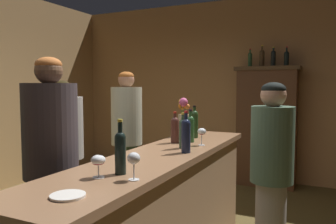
# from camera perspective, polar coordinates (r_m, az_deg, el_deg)

# --- Properties ---
(wall_back) EXTENTS (5.65, 0.12, 2.97)m
(wall_back) POSITION_cam_1_polar(r_m,az_deg,el_deg) (5.89, 9.62, 3.76)
(wall_back) COLOR tan
(wall_back) RESTS_ON ground
(bar_counter) EXTENTS (0.58, 2.75, 1.03)m
(bar_counter) POSITION_cam_1_polar(r_m,az_deg,el_deg) (2.74, -1.30, -17.52)
(bar_counter) COLOR #926E4C
(bar_counter) RESTS_ON ground
(display_cabinet) EXTENTS (0.95, 0.44, 1.84)m
(display_cabinet) POSITION_cam_1_polar(r_m,az_deg,el_deg) (5.46, 16.27, -1.98)
(display_cabinet) COLOR #502F1C
(display_cabinet) RESTS_ON ground
(wine_bottle_malbec) EXTENTS (0.07, 0.07, 0.30)m
(wine_bottle_malbec) POSITION_cam_1_polar(r_m,az_deg,el_deg) (3.11, 3.77, -2.61)
(wine_bottle_malbec) COLOR #244C26
(wine_bottle_malbec) RESTS_ON bar_counter
(wine_bottle_pinot) EXTENTS (0.07, 0.07, 0.32)m
(wine_bottle_pinot) POSITION_cam_1_polar(r_m,az_deg,el_deg) (2.00, -8.03, -6.38)
(wine_bottle_pinot) COLOR black
(wine_bottle_pinot) RESTS_ON bar_counter
(wine_bottle_riesling) EXTENTS (0.08, 0.08, 0.28)m
(wine_bottle_riesling) POSITION_cam_1_polar(r_m,az_deg,el_deg) (3.07, 1.17, -2.78)
(wine_bottle_riesling) COLOR #4A2620
(wine_bottle_riesling) RESTS_ON bar_counter
(wine_bottle_chardonnay) EXTENTS (0.07, 0.07, 0.32)m
(wine_bottle_chardonnay) POSITION_cam_1_polar(r_m,az_deg,el_deg) (2.61, 3.03, -3.70)
(wine_bottle_chardonnay) COLOR #1A223E
(wine_bottle_chardonnay) RESTS_ON bar_counter
(wine_bottle_rose) EXTENTS (0.07, 0.07, 0.29)m
(wine_bottle_rose) POSITION_cam_1_polar(r_m,az_deg,el_deg) (2.80, 2.54, -3.35)
(wine_bottle_rose) COLOR #2E4835
(wine_bottle_rose) RESTS_ON bar_counter
(wine_bottle_syrah) EXTENTS (0.07, 0.07, 0.32)m
(wine_bottle_syrah) POSITION_cam_1_polar(r_m,az_deg,el_deg) (3.36, 4.46, -1.80)
(wine_bottle_syrah) COLOR #1E3719
(wine_bottle_syrah) RESTS_ON bar_counter
(wine_glass_front) EXTENTS (0.08, 0.08, 0.13)m
(wine_glass_front) POSITION_cam_1_polar(r_m,az_deg,el_deg) (1.95, -11.65, -8.13)
(wine_glass_front) COLOR white
(wine_glass_front) RESTS_ON bar_counter
(wine_glass_mid) EXTENTS (0.07, 0.07, 0.15)m
(wine_glass_mid) POSITION_cam_1_polar(r_m,az_deg,el_deg) (2.94, 5.69, -3.43)
(wine_glass_mid) COLOR white
(wine_glass_mid) RESTS_ON bar_counter
(wine_glass_rear) EXTENTS (0.07, 0.07, 0.15)m
(wine_glass_rear) POSITION_cam_1_polar(r_m,az_deg,el_deg) (1.87, -5.78, -7.92)
(wine_glass_rear) COLOR white
(wine_glass_rear) RESTS_ON bar_counter
(flower_arrangement) EXTENTS (0.13, 0.12, 0.39)m
(flower_arrangement) POSITION_cam_1_polar(r_m,az_deg,el_deg) (3.49, 2.60, -0.86)
(flower_arrangement) COLOR tan
(flower_arrangement) RESTS_ON bar_counter
(cheese_plate) EXTENTS (0.16, 0.16, 0.01)m
(cheese_plate) POSITION_cam_1_polar(r_m,az_deg,el_deg) (1.68, -16.51, -13.34)
(cheese_plate) COLOR white
(cheese_plate) RESTS_ON bar_counter
(display_bottle_left) EXTENTS (0.07, 0.07, 0.28)m
(display_bottle_left) POSITION_cam_1_polar(r_m,az_deg,el_deg) (5.49, 13.63, 8.68)
(display_bottle_left) COLOR #2D502B
(display_bottle_left) RESTS_ON display_cabinet
(display_bottle_midleft) EXTENTS (0.08, 0.08, 0.33)m
(display_bottle_midleft) POSITION_cam_1_polar(r_m,az_deg,el_deg) (5.46, 15.52, 8.86)
(display_bottle_midleft) COLOR #432F1A
(display_bottle_midleft) RESTS_ON display_cabinet
(display_bottle_center) EXTENTS (0.07, 0.07, 0.30)m
(display_bottle_center) POSITION_cam_1_polar(r_m,az_deg,el_deg) (5.43, 17.29, 8.76)
(display_bottle_center) COLOR black
(display_bottle_center) RESTS_ON display_cabinet
(display_bottle_midright) EXTENTS (0.07, 0.07, 0.29)m
(display_bottle_midright) POSITION_cam_1_polar(r_m,az_deg,el_deg) (5.41, 19.31, 8.61)
(display_bottle_midright) COLOR black
(display_bottle_midright) RESTS_ON display_cabinet
(patron_tall) EXTENTS (0.36, 0.36, 1.71)m
(patron_tall) POSITION_cam_1_polar(r_m,az_deg,el_deg) (3.97, -6.94, -4.42)
(patron_tall) COLOR #466748
(patron_tall) RESTS_ON ground
(patron_in_grey) EXTENTS (0.40, 0.40, 1.75)m
(patron_in_grey) POSITION_cam_1_polar(r_m,az_deg,el_deg) (2.67, -19.06, -8.56)
(patron_in_grey) COLOR #23314C
(patron_in_grey) RESTS_ON ground
(patron_redhead) EXTENTS (0.40, 0.40, 1.60)m
(patron_redhead) POSITION_cam_1_polar(r_m,az_deg,el_deg) (3.58, -17.16, -6.74)
(patron_redhead) COLOR #B7AA91
(patron_redhead) RESTS_ON ground
(bartender) EXTENTS (0.34, 0.34, 1.57)m
(bartender) POSITION_cam_1_polar(r_m,az_deg,el_deg) (2.85, 17.03, -9.47)
(bartender) COLOR gray
(bartender) RESTS_ON ground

